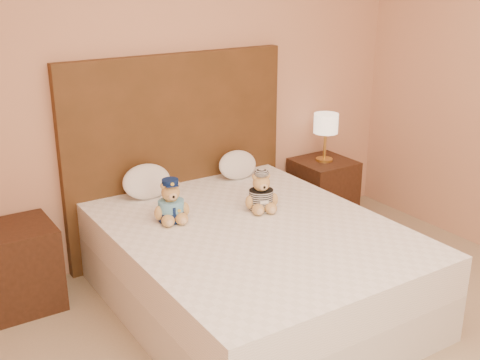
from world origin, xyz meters
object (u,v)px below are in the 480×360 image
at_px(teddy_prisoner, 261,191).
at_px(teddy_police, 171,200).
at_px(nightstand_left, 20,267).
at_px(pillow_left, 147,180).
at_px(bed, 253,266).
at_px(pillow_right, 238,164).
at_px(lamp, 326,126).
at_px(nightstand_right, 323,191).

bearing_deg(teddy_prisoner, teddy_police, -177.83).
distance_m(nightstand_left, pillow_left, 1.00).
bearing_deg(bed, pillow_left, 112.03).
relative_size(bed, pillow_right, 6.23).
relative_size(lamp, pillow_right, 1.25).
bearing_deg(nightstand_right, teddy_police, -164.96).
height_order(lamp, pillow_right, lamp).
height_order(nightstand_right, lamp, lamp).
relative_size(teddy_police, pillow_right, 0.86).
bearing_deg(teddy_police, lamp, 26.19).
xyz_separation_m(teddy_police, pillow_right, (0.80, 0.47, -0.02)).
relative_size(nightstand_right, pillow_left, 1.55).
bearing_deg(pillow_left, teddy_police, -95.73).
bearing_deg(teddy_prisoner, pillow_right, 88.48).
xyz_separation_m(teddy_prisoner, pillow_left, (-0.53, 0.63, -0.01)).
bearing_deg(nightstand_right, pillow_right, 177.95).
xyz_separation_m(teddy_police, teddy_prisoner, (0.58, -0.16, -0.01)).
relative_size(nightstand_left, teddy_prisoner, 2.09).
bearing_deg(teddy_police, nightstand_right, 26.19).
distance_m(pillow_left, pillow_right, 0.75).
bearing_deg(teddy_prisoner, nightstand_right, 47.06).
height_order(bed, teddy_police, teddy_police).
distance_m(nightstand_right, teddy_police, 1.74).
xyz_separation_m(nightstand_right, lamp, (-0.00, 0.00, 0.57)).
relative_size(nightstand_left, lamp, 1.38).
height_order(nightstand_left, pillow_right, pillow_right).
bearing_deg(bed, nightstand_right, 32.62).
bearing_deg(nightstand_left, pillow_left, 1.88).
bearing_deg(teddy_police, pillow_left, 95.42).
bearing_deg(bed, lamp, 32.62).
xyz_separation_m(bed, pillow_right, (0.41, 0.83, 0.39)).
xyz_separation_m(bed, teddy_prisoner, (0.20, 0.20, 0.41)).
bearing_deg(pillow_left, pillow_right, 0.00).
xyz_separation_m(nightstand_left, teddy_prisoner, (1.45, -0.60, 0.41)).
bearing_deg(pillow_right, teddy_prisoner, -108.99).
bearing_deg(bed, teddy_prisoner, 45.70).
distance_m(lamp, pillow_right, 0.86).
relative_size(nightstand_right, lamp, 1.38).
xyz_separation_m(bed, nightstand_left, (-1.25, 0.80, -0.00)).
bearing_deg(lamp, nightstand_right, 0.00).
bearing_deg(pillow_left, lamp, -1.08).
bearing_deg(bed, teddy_police, 136.66).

